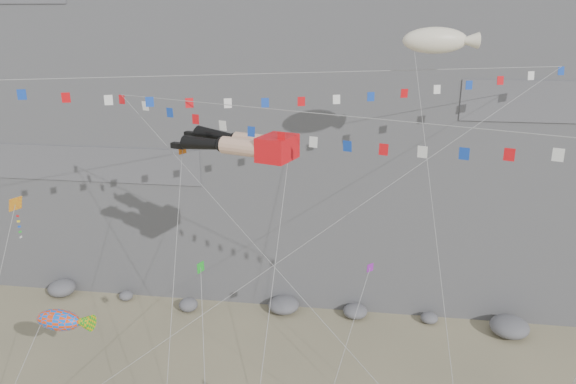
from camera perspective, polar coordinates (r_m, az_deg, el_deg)
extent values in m
cube|color=slate|center=(56.88, 1.91, 18.69)|extent=(80.00, 28.00, 50.00)
cube|color=red|center=(30.28, -1.10, 4.50)|extent=(2.24, 2.62, 1.31)
cylinder|color=tan|center=(30.65, -4.86, 4.60)|extent=(2.42, 1.63, 0.97)
sphere|color=black|center=(31.24, -6.61, 4.80)|extent=(0.89, 0.89, 0.89)
cone|color=black|center=(31.98, -8.58, 4.88)|extent=(2.78, 1.61, 0.91)
cube|color=black|center=(33.08, -11.07, 4.65)|extent=(0.94, 0.64, 0.32)
cylinder|color=tan|center=(31.75, -3.62, 5.09)|extent=(2.42, 1.63, 0.97)
sphere|color=black|center=(32.31, -5.33, 5.28)|extent=(0.89, 0.89, 0.89)
cone|color=black|center=(32.99, -7.28, 5.70)|extent=(2.79, 1.61, 0.97)
cube|color=black|center=(34.02, -9.77, 5.78)|extent=(0.94, 0.64, 0.32)
cylinder|color=gray|center=(27.84, -3.16, -16.13)|extent=(0.03, 0.03, 21.46)
cylinder|color=gray|center=(32.65, -16.44, -7.85)|extent=(0.03, 0.03, 28.97)
cylinder|color=gray|center=(28.77, 13.33, -12.85)|extent=(0.03, 0.03, 22.16)
cylinder|color=gray|center=(31.28, 16.22, -7.13)|extent=(0.03, 0.03, 25.33)
cylinder|color=gray|center=(31.32, -11.82, -13.20)|extent=(0.03, 0.03, 20.56)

